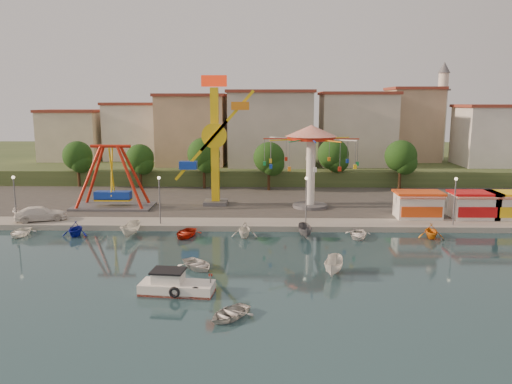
{
  "coord_description": "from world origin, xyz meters",
  "views": [
    {
      "loc": [
        3.77,
        -40.2,
        13.85
      ],
      "look_at": [
        2.53,
        14.0,
        4.0
      ],
      "focal_mm": 35.0,
      "sensor_mm": 36.0,
      "label": 1
    }
  ],
  "objects_px": {
    "cabin_motorboat": "(175,286)",
    "skiff": "(334,266)",
    "pirate_ship_ride": "(112,178)",
    "van": "(41,214)",
    "kamikaze_tower": "(218,144)",
    "rowboat_a": "(198,264)",
    "wave_swinger": "(311,148)"
  },
  "relations": [
    {
      "from": "skiff",
      "to": "van",
      "type": "height_order",
      "value": "van"
    },
    {
      "from": "pirate_ship_ride",
      "to": "skiff",
      "type": "xyz_separation_m",
      "value": [
        24.91,
        -22.63,
        -3.67
      ]
    },
    {
      "from": "cabin_motorboat",
      "to": "kamikaze_tower",
      "type": "bearing_deg",
      "value": 95.01
    },
    {
      "from": "wave_swinger",
      "to": "cabin_motorboat",
      "type": "xyz_separation_m",
      "value": [
        -12.16,
        -27.62,
        -7.69
      ]
    },
    {
      "from": "rowboat_a",
      "to": "pirate_ship_ride",
      "type": "bearing_deg",
      "value": 83.98
    },
    {
      "from": "pirate_ship_ride",
      "to": "cabin_motorboat",
      "type": "bearing_deg",
      "value": -64.59
    },
    {
      "from": "wave_swinger",
      "to": "rowboat_a",
      "type": "distance_m",
      "value": 26.07
    },
    {
      "from": "pirate_ship_ride",
      "to": "van",
      "type": "xyz_separation_m",
      "value": [
        -6.11,
        -7.08,
        -2.99
      ]
    },
    {
      "from": "kamikaze_tower",
      "to": "rowboat_a",
      "type": "distance_m",
      "value": 24.91
    },
    {
      "from": "kamikaze_tower",
      "to": "cabin_motorboat",
      "type": "xyz_separation_m",
      "value": [
        -0.35,
        -29.0,
        -7.97
      ]
    },
    {
      "from": "rowboat_a",
      "to": "kamikaze_tower",
      "type": "bearing_deg",
      "value": 52.76
    },
    {
      "from": "cabin_motorboat",
      "to": "van",
      "type": "bearing_deg",
      "value": 139.36
    },
    {
      "from": "cabin_motorboat",
      "to": "rowboat_a",
      "type": "distance_m",
      "value": 5.53
    },
    {
      "from": "rowboat_a",
      "to": "skiff",
      "type": "relative_size",
      "value": 0.96
    },
    {
      "from": "cabin_motorboat",
      "to": "skiff",
      "type": "bearing_deg",
      "value": 24.82
    },
    {
      "from": "wave_swinger",
      "to": "van",
      "type": "height_order",
      "value": "wave_swinger"
    },
    {
      "from": "rowboat_a",
      "to": "skiff",
      "type": "height_order",
      "value": "skiff"
    },
    {
      "from": "wave_swinger",
      "to": "cabin_motorboat",
      "type": "height_order",
      "value": "wave_swinger"
    },
    {
      "from": "pirate_ship_ride",
      "to": "van",
      "type": "relative_size",
      "value": 1.81
    },
    {
      "from": "pirate_ship_ride",
      "to": "rowboat_a",
      "type": "bearing_deg",
      "value": -57.46
    },
    {
      "from": "rowboat_a",
      "to": "van",
      "type": "height_order",
      "value": "van"
    },
    {
      "from": "kamikaze_tower",
      "to": "rowboat_a",
      "type": "height_order",
      "value": "kamikaze_tower"
    },
    {
      "from": "wave_swinger",
      "to": "rowboat_a",
      "type": "bearing_deg",
      "value": -116.97
    },
    {
      "from": "pirate_ship_ride",
      "to": "van",
      "type": "bearing_deg",
      "value": -130.79
    },
    {
      "from": "cabin_motorboat",
      "to": "skiff",
      "type": "distance_m",
      "value": 12.87
    },
    {
      "from": "wave_swinger",
      "to": "skiff",
      "type": "distance_m",
      "value": 24.57
    },
    {
      "from": "cabin_motorboat",
      "to": "skiff",
      "type": "xyz_separation_m",
      "value": [
        12.16,
        4.21,
        0.21
      ]
    },
    {
      "from": "kamikaze_tower",
      "to": "van",
      "type": "xyz_separation_m",
      "value": [
        -19.21,
        -9.24,
        -7.07
      ]
    },
    {
      "from": "rowboat_a",
      "to": "cabin_motorboat",
      "type": "bearing_deg",
      "value": -137.81
    },
    {
      "from": "pirate_ship_ride",
      "to": "cabin_motorboat",
      "type": "relative_size",
      "value": 1.8
    },
    {
      "from": "rowboat_a",
      "to": "skiff",
      "type": "bearing_deg",
      "value": -44.86
    },
    {
      "from": "kamikaze_tower",
      "to": "van",
      "type": "distance_m",
      "value": 22.46
    }
  ]
}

